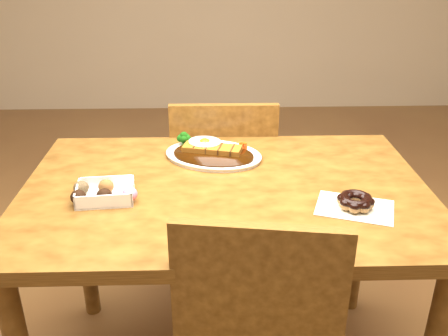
{
  "coord_description": "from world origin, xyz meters",
  "views": [
    {
      "loc": [
        -0.04,
        -1.31,
        1.43
      ],
      "look_at": [
        -0.0,
        0.0,
        0.81
      ],
      "focal_mm": 40.0,
      "sensor_mm": 36.0,
      "label": 1
    }
  ],
  "objects_px": {
    "donut_box": "(104,192)",
    "pon_de_ring": "(355,202)",
    "table": "(225,215)",
    "katsu_curry_plate": "(212,152)",
    "chair_far": "(223,185)"
  },
  "relations": [
    {
      "from": "table",
      "to": "pon_de_ring",
      "type": "height_order",
      "value": "pon_de_ring"
    },
    {
      "from": "chair_far",
      "to": "katsu_curry_plate",
      "type": "distance_m",
      "value": 0.43
    },
    {
      "from": "katsu_curry_plate",
      "to": "chair_far",
      "type": "bearing_deg",
      "value": 81.83
    },
    {
      "from": "katsu_curry_plate",
      "to": "donut_box",
      "type": "distance_m",
      "value": 0.42
    },
    {
      "from": "table",
      "to": "chair_far",
      "type": "distance_m",
      "value": 0.56
    },
    {
      "from": "chair_far",
      "to": "donut_box",
      "type": "distance_m",
      "value": 0.76
    },
    {
      "from": "donut_box",
      "to": "pon_de_ring",
      "type": "distance_m",
      "value": 0.7
    },
    {
      "from": "chair_far",
      "to": "pon_de_ring",
      "type": "height_order",
      "value": "chair_far"
    },
    {
      "from": "table",
      "to": "katsu_curry_plate",
      "type": "relative_size",
      "value": 3.21
    },
    {
      "from": "donut_box",
      "to": "pon_de_ring",
      "type": "xyz_separation_m",
      "value": [
        0.69,
        -0.07,
        -0.0
      ]
    },
    {
      "from": "table",
      "to": "donut_box",
      "type": "bearing_deg",
      "value": -169.17
    },
    {
      "from": "katsu_curry_plate",
      "to": "pon_de_ring",
      "type": "distance_m",
      "value": 0.53
    },
    {
      "from": "katsu_curry_plate",
      "to": "donut_box",
      "type": "height_order",
      "value": "katsu_curry_plate"
    },
    {
      "from": "chair_far",
      "to": "katsu_curry_plate",
      "type": "height_order",
      "value": "chair_far"
    },
    {
      "from": "table",
      "to": "pon_de_ring",
      "type": "bearing_deg",
      "value": -21.71
    }
  ]
}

